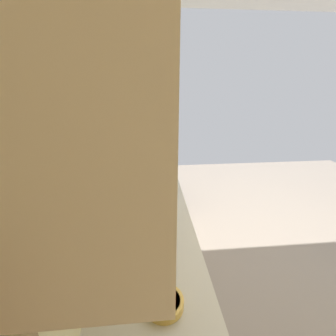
# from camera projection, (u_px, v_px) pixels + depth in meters

# --- Properties ---
(ground_plane) EXTENTS (6.40, 6.40, 0.00)m
(ground_plane) POSITION_uv_depth(u_px,v_px,m) (277.00, 268.00, 2.42)
(ground_plane) COLOR gray
(wall_back) EXTENTS (4.12, 0.12, 2.83)m
(wall_back) POSITION_uv_depth(u_px,v_px,m) (101.00, 143.00, 1.76)
(wall_back) COLOR beige
(wall_back) RESTS_ON ground_plane
(counter_run) EXTENTS (3.09, 0.62, 0.91)m
(counter_run) POSITION_uv_depth(u_px,v_px,m) (151.00, 280.00, 1.72)
(counter_run) COLOR beige
(counter_run) RESTS_ON ground_plane
(upper_cabinets) EXTENTS (2.06, 0.34, 0.59)m
(upper_cabinets) POSITION_uv_depth(u_px,v_px,m) (122.00, 99.00, 1.23)
(upper_cabinets) COLOR beige
(oven_range) EXTENTS (0.72, 0.64, 1.09)m
(oven_range) POSITION_uv_depth(u_px,v_px,m) (150.00, 178.00, 3.48)
(oven_range) COLOR black
(oven_range) RESTS_ON ground_plane
(microwave) EXTENTS (0.51, 0.35, 0.27)m
(microwave) POSITION_uv_depth(u_px,v_px,m) (146.00, 177.00, 2.07)
(microwave) COLOR #B7BABF
(microwave) RESTS_ON counter_run
(bowl) EXTENTS (0.18, 0.18, 0.04)m
(bowl) POSITION_uv_depth(u_px,v_px,m) (164.00, 302.00, 1.03)
(bowl) COLOR gold
(bowl) RESTS_ON counter_run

